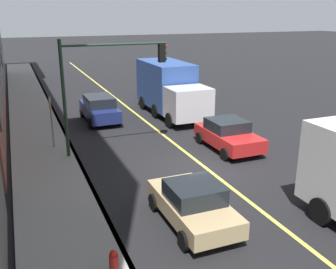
# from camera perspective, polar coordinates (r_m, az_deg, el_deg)

# --- Properties ---
(ground) EXTENTS (200.00, 200.00, 0.00)m
(ground) POSITION_cam_1_polar(r_m,az_deg,el_deg) (17.28, 5.39, -4.79)
(ground) COLOR black
(sidewalk_slab) EXTENTS (80.00, 2.93, 0.15)m
(sidewalk_slab) POSITION_cam_1_polar(r_m,az_deg,el_deg) (15.58, -16.60, -7.80)
(sidewalk_slab) COLOR gray
(sidewalk_slab) RESTS_ON ground
(curb_edge) EXTENTS (80.00, 0.16, 0.15)m
(curb_edge) POSITION_cam_1_polar(r_m,az_deg,el_deg) (15.73, -11.57, -7.15)
(curb_edge) COLOR slate
(curb_edge) RESTS_ON ground
(lane_stripe_center) EXTENTS (80.00, 0.16, 0.01)m
(lane_stripe_center) POSITION_cam_1_polar(r_m,az_deg,el_deg) (17.27, 5.39, -4.77)
(lane_stripe_center) COLOR #D8CC4C
(lane_stripe_center) RESTS_ON ground
(car_red) EXTENTS (3.96, 2.08, 1.49)m
(car_red) POSITION_cam_1_polar(r_m,az_deg,el_deg) (19.42, 8.90, 0.01)
(car_red) COLOR red
(car_red) RESTS_ON ground
(car_tan) EXTENTS (3.86, 1.94, 1.43)m
(car_tan) POSITION_cam_1_polar(r_m,az_deg,el_deg) (12.59, 3.73, -10.17)
(car_tan) COLOR tan
(car_tan) RESTS_ON ground
(car_navy) EXTENTS (4.29, 1.95, 1.61)m
(car_navy) POSITION_cam_1_polar(r_m,az_deg,el_deg) (24.52, -10.13, 3.84)
(car_navy) COLOR navy
(car_navy) RESTS_ON ground
(truck_blue) EXTENTS (7.28, 2.66, 3.42)m
(truck_blue) POSITION_cam_1_polar(r_m,az_deg,el_deg) (25.62, 0.25, 6.90)
(truck_blue) COLOR silver
(truck_blue) RESTS_ON ground
(traffic_light_mast) EXTENTS (0.28, 5.05, 5.48)m
(traffic_light_mast) POSITION_cam_1_polar(r_m,az_deg,el_deg) (18.08, -9.06, 8.70)
(traffic_light_mast) COLOR #1E3823
(traffic_light_mast) RESTS_ON ground
(street_sign_post) EXTENTS (0.60, 0.08, 2.73)m
(street_sign_post) POSITION_cam_1_polar(r_m,az_deg,el_deg) (19.65, -16.90, 2.26)
(street_sign_post) COLOR slate
(street_sign_post) RESTS_ON ground
(fire_hydrant) EXTENTS (0.24, 0.24, 0.94)m
(fire_hydrant) POSITION_cam_1_polar(r_m,az_deg,el_deg) (10.35, -8.00, -18.78)
(fire_hydrant) COLOR red
(fire_hydrant) RESTS_ON ground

